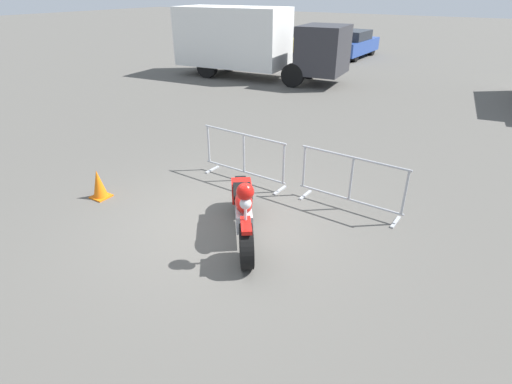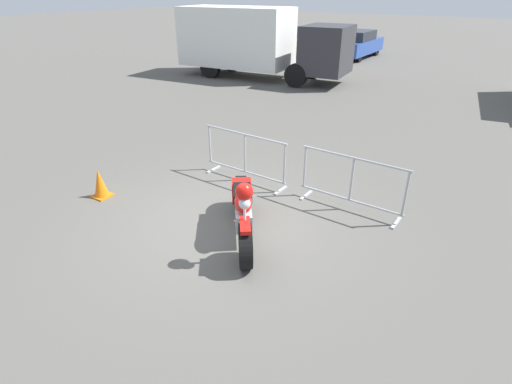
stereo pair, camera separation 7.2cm
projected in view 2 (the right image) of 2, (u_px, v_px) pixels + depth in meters
ground_plane at (220, 222)px, 7.20m from camera, size 120.00×120.00×0.00m
motorcycle at (243, 209)px, 6.61m from camera, size 1.57×2.01×1.34m
crowd_barrier_near at (245, 157)px, 8.52m from camera, size 2.08×0.53×1.07m
crowd_barrier_far at (351, 183)px, 7.38m from camera, size 2.08×0.53×1.07m
box_truck at (254, 40)px, 17.81m from camera, size 7.88×2.97×2.98m
parked_car_silver at (270, 37)px, 26.45m from camera, size 1.89×4.48×1.51m
parked_car_yellow at (312, 40)px, 25.13m from camera, size 1.89×4.46×1.50m
parked_car_blue at (356, 44)px, 23.32m from camera, size 1.89×4.48×1.51m
pedestrian at (293, 45)px, 21.87m from camera, size 0.47×0.47×1.69m
traffic_cone at (100, 184)px, 7.96m from camera, size 0.34×0.34×0.59m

